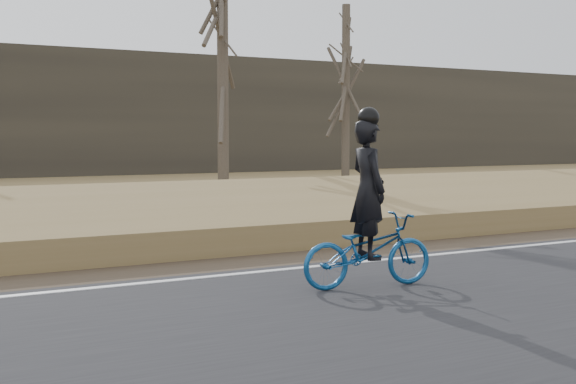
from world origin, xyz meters
TOP-DOWN VIEW (x-y plane):
  - cyclist at (5.81, -1.40)m, footprint 1.76×0.83m
  - bare_tree_right at (11.31, 13.97)m, footprint 0.36×0.36m
  - bare_tree_far_right at (19.64, 19.18)m, footprint 0.36×0.36m

SIDE VIEW (x-z plane):
  - cyclist at x=5.81m, z-range -0.33..1.84m
  - bare_tree_far_right at x=19.64m, z-range 0.00..7.45m
  - bare_tree_right at x=11.31m, z-range 0.00..7.89m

